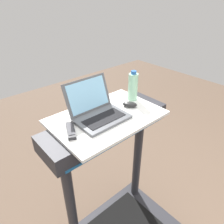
# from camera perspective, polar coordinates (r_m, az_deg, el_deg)

# --- Properties ---
(desk_board) EXTENTS (0.71, 0.47, 0.02)m
(desk_board) POSITION_cam_1_polar(r_m,az_deg,el_deg) (1.36, -1.40, -1.37)
(desk_board) COLOR white
(desk_board) RESTS_ON treadmill_base
(laptop) EXTENTS (0.32, 0.29, 0.22)m
(laptop) POSITION_cam_1_polar(r_m,az_deg,el_deg) (1.32, -3.93, 0.38)
(laptop) COLOR #515459
(laptop) RESTS_ON desk_board
(computer_mouse) EXTENTS (0.11, 0.12, 0.03)m
(computer_mouse) POSITION_cam_1_polar(r_m,az_deg,el_deg) (1.45, 4.86, 2.07)
(computer_mouse) COLOR black
(computer_mouse) RESTS_ON desk_board
(water_bottle) EXTENTS (0.07, 0.07, 0.22)m
(water_bottle) POSITION_cam_1_polar(r_m,az_deg,el_deg) (1.52, 5.70, 6.90)
(water_bottle) COLOR #9EDBB2
(water_bottle) RESTS_ON desk_board
(tv_remote) EXTENTS (0.11, 0.16, 0.02)m
(tv_remote) POSITION_cam_1_polar(r_m,az_deg,el_deg) (1.22, -11.16, -4.92)
(tv_remote) COLOR #232326
(tv_remote) RESTS_ON desk_board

